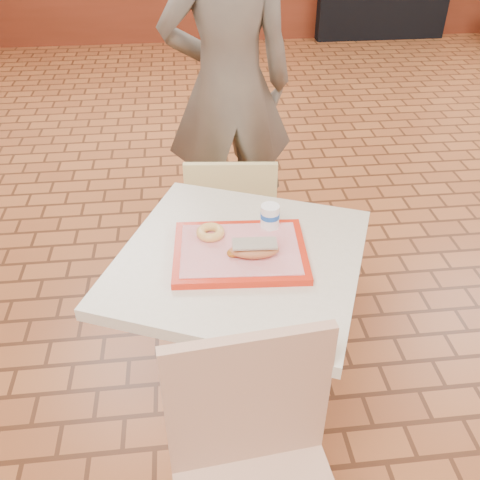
{
  "coord_description": "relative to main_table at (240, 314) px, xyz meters",
  "views": [
    {
      "loc": [
        -1.3,
        -1.86,
        1.87
      ],
      "look_at": [
        -1.15,
        -0.49,
        0.87
      ],
      "focal_mm": 40.0,
      "sensor_mm": 36.0,
      "label": 1
    }
  ],
  "objects": [
    {
      "name": "serving_tray",
      "position": [
        0.0,
        0.0,
        0.28
      ],
      "size": [
        0.43,
        0.33,
        0.03
      ],
      "rotation": [
        0.0,
        0.0,
        -0.06
      ],
      "color": "red",
      "rests_on": "main_table"
    },
    {
      "name": "customer",
      "position": [
        0.08,
        1.25,
        0.38
      ],
      "size": [
        0.7,
        0.49,
        1.85
      ],
      "primitive_type": "imported",
      "rotation": [
        0.0,
        0.0,
        3.21
      ],
      "color": "brown",
      "rests_on": "ground"
    },
    {
      "name": "main_table",
      "position": [
        0.0,
        0.0,
        0.0
      ],
      "size": [
        0.77,
        0.77,
        0.81
      ],
      "rotation": [
        0.0,
        0.0,
        -0.4
      ],
      "color": "beige",
      "rests_on": "ground"
    },
    {
      "name": "ring_donut",
      "position": [
        -0.09,
        0.08,
        0.31
      ],
      "size": [
        0.12,
        0.12,
        0.03
      ],
      "primitive_type": "torus",
      "rotation": [
        0.0,
        0.0,
        -0.28
      ],
      "color": "#E3A852",
      "rests_on": "serving_tray"
    },
    {
      "name": "long_john_donut",
      "position": [
        0.04,
        -0.04,
        0.31
      ],
      "size": [
        0.17,
        0.09,
        0.05
      ],
      "rotation": [
        0.0,
        0.0,
        -0.06
      ],
      "color": "#B26034",
      "rests_on": "serving_tray"
    },
    {
      "name": "wainscot_band",
      "position": [
        1.15,
        0.49,
        -0.05
      ],
      "size": [
        8.0,
        10.0,
        1.0
      ],
      "color": "#612412",
      "rests_on": "ground"
    },
    {
      "name": "paper_cup",
      "position": [
        0.12,
        0.12,
        0.33
      ],
      "size": [
        0.07,
        0.07,
        0.08
      ],
      "rotation": [
        0.0,
        0.0,
        0.24
      ],
      "color": "white",
      "rests_on": "serving_tray"
    },
    {
      "name": "chair_main_back",
      "position": [
        0.03,
        0.68,
        -0.07
      ],
      "size": [
        0.43,
        0.43,
        0.85
      ],
      "rotation": [
        0.0,
        0.0,
        3.04
      ],
      "color": "#E7D68A",
      "rests_on": "ground"
    }
  ]
}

